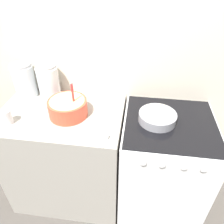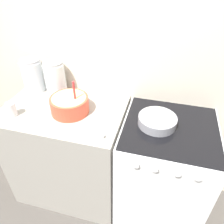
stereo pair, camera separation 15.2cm
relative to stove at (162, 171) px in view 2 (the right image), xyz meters
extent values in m
cube|color=beige|center=(-0.34, 0.34, 0.73)|extent=(4.83, 0.05, 2.40)
cube|color=#9E998E|center=(-0.80, 0.00, 0.00)|extent=(0.91, 0.62, 0.93)
cube|color=silver|center=(0.00, 0.00, -0.01)|extent=(0.65, 0.62, 0.92)
cube|color=black|center=(0.00, 0.00, 0.46)|extent=(0.62, 0.60, 0.01)
cylinder|color=white|center=(-0.18, -0.32, 0.39)|extent=(0.04, 0.02, 0.04)
cylinder|color=white|center=(-0.06, -0.32, 0.39)|extent=(0.04, 0.02, 0.04)
cylinder|color=white|center=(0.06, -0.32, 0.39)|extent=(0.04, 0.02, 0.04)
cylinder|color=white|center=(0.18, -0.32, 0.39)|extent=(0.04, 0.02, 0.04)
cylinder|color=#D84C33|center=(-0.72, -0.01, 0.53)|extent=(0.28, 0.28, 0.12)
cylinder|color=#EFDB8C|center=(-0.72, -0.01, 0.56)|extent=(0.24, 0.24, 0.07)
cylinder|color=red|center=(-0.68, -0.01, 0.60)|extent=(0.02, 0.02, 0.24)
cylinder|color=gray|center=(-0.10, 0.00, 0.50)|extent=(0.26, 0.26, 0.06)
cylinder|color=#EFDB8C|center=(-0.10, 0.00, 0.51)|extent=(0.24, 0.24, 0.05)
cylinder|color=silver|center=(-1.14, 0.21, 0.59)|extent=(0.17, 0.17, 0.25)
cylinder|color=white|center=(-1.14, 0.21, 0.54)|extent=(0.15, 0.15, 0.15)
cylinder|color=#B2B2B7|center=(-1.14, 0.21, 0.73)|extent=(0.15, 0.15, 0.02)
cylinder|color=silver|center=(-0.94, 0.21, 0.59)|extent=(0.17, 0.17, 0.25)
cylinder|color=olive|center=(-0.94, 0.21, 0.54)|extent=(0.15, 0.15, 0.15)
cylinder|color=#B2B2B7|center=(-0.94, 0.21, 0.73)|extent=(0.15, 0.15, 0.02)
cylinder|color=silver|center=(-1.10, -0.16, 0.52)|extent=(0.07, 0.07, 0.10)
cube|color=white|center=(-0.48, -0.16, 0.47)|extent=(0.24, 0.30, 0.01)
cylinder|color=white|center=(-0.47, -0.22, 0.47)|extent=(0.09, 0.01, 0.01)
sphere|color=white|center=(-0.42, -0.22, 0.48)|extent=(0.04, 0.04, 0.04)
camera|label=1|loc=(-0.24, -1.22, 1.42)|focal=35.00mm
camera|label=2|loc=(-0.09, -1.19, 1.42)|focal=35.00mm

